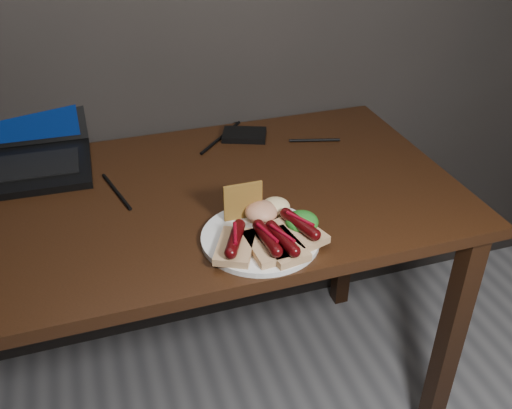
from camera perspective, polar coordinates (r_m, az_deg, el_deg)
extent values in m
cube|color=black|center=(1.35, -9.15, 0.04)|extent=(1.40, 0.70, 0.03)
cube|color=black|center=(1.59, 18.70, -13.10)|extent=(0.05, 0.05, 0.72)
cube|color=black|center=(1.97, 9.07, -1.48)|extent=(0.05, 0.05, 0.72)
cube|color=black|center=(1.54, -23.32, 3.04)|extent=(0.40, 0.26, 0.02)
cube|color=black|center=(1.54, -23.40, 3.38)|extent=(0.33, 0.15, 0.00)
cube|color=black|center=(1.64, -23.84, 9.45)|extent=(0.39, 0.11, 0.23)
cube|color=#061D45|center=(1.64, -23.84, 9.45)|extent=(0.35, 0.09, 0.20)
cube|color=black|center=(1.60, -1.17, 6.97)|extent=(0.14, 0.12, 0.02)
cylinder|color=black|center=(1.39, -13.79, 1.30)|extent=(0.05, 0.18, 0.01)
cylinder|color=black|center=(1.60, -3.51, 6.73)|extent=(0.16, 0.16, 0.01)
cylinder|color=black|center=(1.59, 5.87, 6.42)|extent=(0.14, 0.05, 0.01)
cylinder|color=white|center=(1.19, 0.45, -3.34)|extent=(0.25, 0.25, 0.01)
cube|color=tan|center=(1.14, -2.08, -4.24)|extent=(0.11, 0.13, 0.02)
cylinder|color=#490408|center=(1.13, -2.10, -3.41)|extent=(0.06, 0.10, 0.02)
sphere|color=#490408|center=(1.09, -2.55, -4.87)|extent=(0.02, 0.02, 0.02)
sphere|color=#490408|center=(1.17, -1.68, -2.05)|extent=(0.02, 0.02, 0.02)
cylinder|color=maroon|center=(1.12, -2.11, -2.90)|extent=(0.03, 0.07, 0.01)
cube|color=tan|center=(1.14, 1.12, -4.19)|extent=(0.08, 0.12, 0.02)
cylinder|color=#490408|center=(1.13, 1.13, -3.36)|extent=(0.03, 0.10, 0.02)
sphere|color=#490408|center=(1.09, 2.08, -4.72)|extent=(0.03, 0.02, 0.02)
sphere|color=#490408|center=(1.17, 0.24, -2.07)|extent=(0.03, 0.02, 0.02)
cylinder|color=maroon|center=(1.12, 1.13, -2.84)|extent=(0.03, 0.07, 0.01)
cube|color=tan|center=(1.18, 4.37, -2.76)|extent=(0.10, 0.13, 0.02)
cylinder|color=#490408|center=(1.17, 4.41, -1.94)|extent=(0.05, 0.10, 0.02)
sphere|color=#490408|center=(1.14, 5.91, -3.04)|extent=(0.03, 0.02, 0.02)
sphere|color=#490408|center=(1.20, 2.98, -0.89)|extent=(0.03, 0.02, 0.02)
cylinder|color=maroon|center=(1.17, 4.43, -1.44)|extent=(0.04, 0.07, 0.01)
cube|color=tan|center=(1.14, 2.62, -4.23)|extent=(0.09, 0.12, 0.02)
cylinder|color=#490408|center=(1.13, 2.64, -3.40)|extent=(0.04, 0.10, 0.02)
sphere|color=#490408|center=(1.10, 3.86, -4.70)|extent=(0.03, 0.02, 0.02)
sphere|color=#490408|center=(1.16, 1.49, -2.17)|extent=(0.03, 0.02, 0.02)
cylinder|color=maroon|center=(1.12, 2.66, -2.88)|extent=(0.03, 0.07, 0.01)
cube|color=#AA802E|center=(1.22, -1.31, 0.34)|extent=(0.09, 0.01, 0.08)
ellipsoid|color=#115618|center=(1.20, 4.61, -1.73)|extent=(0.07, 0.07, 0.04)
ellipsoid|color=#A31D10|center=(1.22, 0.55, -0.70)|extent=(0.07, 0.07, 0.04)
ellipsoid|color=beige|center=(1.24, 1.96, -0.23)|extent=(0.06, 0.06, 0.04)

